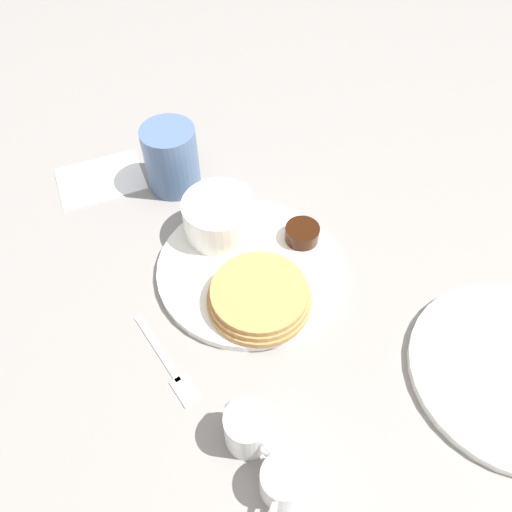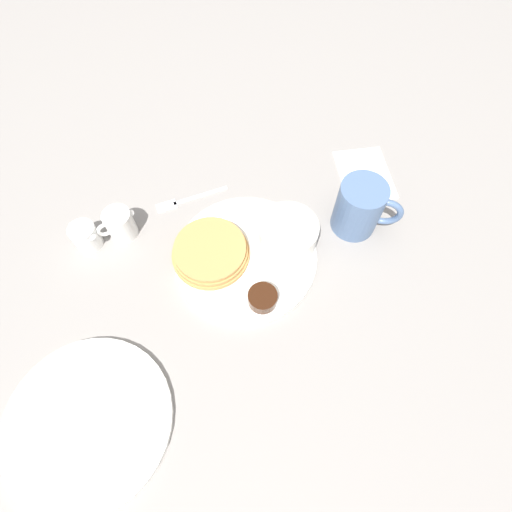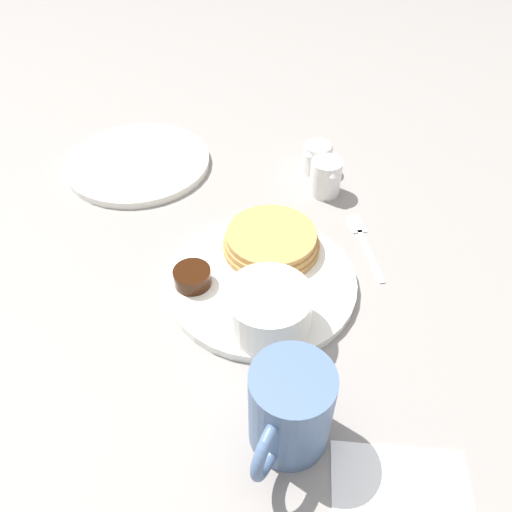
{
  "view_description": "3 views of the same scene",
  "coord_description": "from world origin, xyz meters",
  "px_view_note": "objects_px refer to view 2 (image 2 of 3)",
  "views": [
    {
      "loc": [
        -0.05,
        -0.4,
        0.55
      ],
      "look_at": [
        0.01,
        -0.0,
        0.03
      ],
      "focal_mm": 35.0,
      "sensor_mm": 36.0,
      "label": 1
    },
    {
      "loc": [
        0.32,
        0.04,
        0.61
      ],
      "look_at": [
        0.01,
        0.02,
        0.03
      ],
      "focal_mm": 28.0,
      "sensor_mm": 36.0,
      "label": 2
    },
    {
      "loc": [
        -0.13,
        0.42,
        0.48
      ],
      "look_at": [
        0.01,
        -0.01,
        0.04
      ],
      "focal_mm": 35.0,
      "sensor_mm": 36.0,
      "label": 3
    }
  ],
  "objects_px": {
    "bowl": "(288,234)",
    "creamer_pitcher_near": "(120,224)",
    "plate": "(246,257)",
    "coffee_mug": "(360,208)",
    "fork": "(184,201)",
    "creamer_pitcher_far": "(85,236)"
  },
  "relations": [
    {
      "from": "creamer_pitcher_near",
      "to": "creamer_pitcher_far",
      "type": "relative_size",
      "value": 1.06
    },
    {
      "from": "bowl",
      "to": "creamer_pitcher_far",
      "type": "relative_size",
      "value": 1.67
    },
    {
      "from": "plate",
      "to": "creamer_pitcher_near",
      "type": "distance_m",
      "value": 0.23
    },
    {
      "from": "bowl",
      "to": "coffee_mug",
      "type": "height_order",
      "value": "coffee_mug"
    },
    {
      "from": "plate",
      "to": "fork",
      "type": "relative_size",
      "value": 1.87
    },
    {
      "from": "coffee_mug",
      "to": "fork",
      "type": "height_order",
      "value": "coffee_mug"
    },
    {
      "from": "bowl",
      "to": "creamer_pitcher_near",
      "type": "relative_size",
      "value": 1.58
    },
    {
      "from": "coffee_mug",
      "to": "creamer_pitcher_near",
      "type": "distance_m",
      "value": 0.42
    },
    {
      "from": "bowl",
      "to": "plate",
      "type": "bearing_deg",
      "value": -66.94
    },
    {
      "from": "plate",
      "to": "fork",
      "type": "distance_m",
      "value": 0.17
    },
    {
      "from": "coffee_mug",
      "to": "creamer_pitcher_near",
      "type": "bearing_deg",
      "value": -82.89
    },
    {
      "from": "creamer_pitcher_near",
      "to": "creamer_pitcher_far",
      "type": "bearing_deg",
      "value": -65.08
    },
    {
      "from": "plate",
      "to": "fork",
      "type": "xyz_separation_m",
      "value": [
        -0.11,
        -0.13,
        -0.0
      ]
    },
    {
      "from": "plate",
      "to": "coffee_mug",
      "type": "relative_size",
      "value": 2.13
    },
    {
      "from": "plate",
      "to": "fork",
      "type": "height_order",
      "value": "plate"
    },
    {
      "from": "creamer_pitcher_near",
      "to": "creamer_pitcher_far",
      "type": "height_order",
      "value": "creamer_pitcher_near"
    },
    {
      "from": "bowl",
      "to": "creamer_pitcher_far",
      "type": "height_order",
      "value": "bowl"
    },
    {
      "from": "creamer_pitcher_far",
      "to": "fork",
      "type": "bearing_deg",
      "value": 124.6
    },
    {
      "from": "bowl",
      "to": "coffee_mug",
      "type": "distance_m",
      "value": 0.13
    },
    {
      "from": "creamer_pitcher_near",
      "to": "plate",
      "type": "bearing_deg",
      "value": 81.22
    },
    {
      "from": "bowl",
      "to": "coffee_mug",
      "type": "bearing_deg",
      "value": 115.05
    },
    {
      "from": "bowl",
      "to": "coffee_mug",
      "type": "relative_size",
      "value": 0.87
    }
  ]
}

